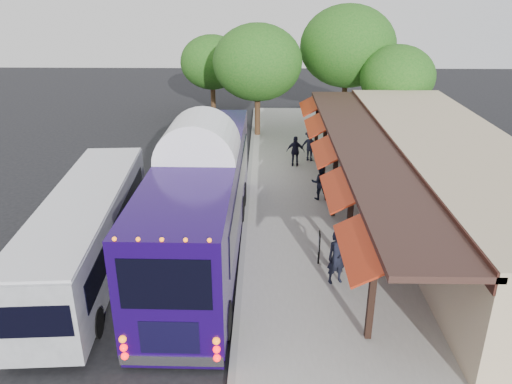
% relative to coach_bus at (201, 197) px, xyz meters
% --- Properties ---
extents(ground, '(90.00, 90.00, 0.00)m').
position_rel_coach_bus_xyz_m(ground, '(1.45, -1.18, -2.25)').
color(ground, black).
rests_on(ground, ground).
extents(sidewalk, '(10.00, 40.00, 0.15)m').
position_rel_coach_bus_xyz_m(sidewalk, '(6.45, 2.82, -2.17)').
color(sidewalk, '#9E9B93').
rests_on(sidewalk, ground).
extents(curb, '(0.20, 40.00, 0.16)m').
position_rel_coach_bus_xyz_m(curb, '(1.50, 2.82, -2.17)').
color(curb, gray).
rests_on(curb, ground).
extents(station_shelter, '(8.15, 20.00, 3.60)m').
position_rel_coach_bus_xyz_m(station_shelter, '(9.83, 2.82, -0.40)').
color(station_shelter, tan).
rests_on(station_shelter, ground).
extents(coach_bus, '(2.90, 13.14, 4.18)m').
position_rel_coach_bus_xyz_m(coach_bus, '(0.00, 0.00, 0.00)').
color(coach_bus, '#1C064F').
rests_on(coach_bus, ground).
extents(city_bus, '(3.04, 10.75, 2.85)m').
position_rel_coach_bus_xyz_m(city_bus, '(-3.82, -1.37, -0.67)').
color(city_bus, gray).
rests_on(city_bus, ground).
extents(ped_a, '(0.78, 0.64, 1.86)m').
position_rel_coach_bus_xyz_m(ped_a, '(4.71, -2.25, -1.17)').
color(ped_a, black).
rests_on(ped_a, sidewalk).
extents(ped_b, '(0.81, 0.63, 1.66)m').
position_rel_coach_bus_xyz_m(ped_b, '(4.85, 4.71, -1.27)').
color(ped_b, black).
rests_on(ped_b, sidewalk).
extents(ped_c, '(1.01, 0.48, 1.67)m').
position_rel_coach_bus_xyz_m(ped_c, '(3.97, 9.22, -1.26)').
color(ped_c, black).
rests_on(ped_c, sidewalk).
extents(ped_d, '(1.32, 1.11, 1.77)m').
position_rel_coach_bus_xyz_m(ped_d, '(4.85, 10.14, -1.21)').
color(ped_d, black).
rests_on(ped_d, sidewalk).
extents(sign_board, '(0.09, 0.54, 1.19)m').
position_rel_coach_bus_xyz_m(sign_board, '(4.24, -1.09, -1.29)').
color(sign_board, black).
rests_on(sign_board, sidewalk).
extents(tree_left, '(5.63, 5.63, 7.20)m').
position_rel_coach_bus_xyz_m(tree_left, '(1.81, 15.34, 2.56)').
color(tree_left, '#382314').
rests_on(tree_left, ground).
extents(tree_mid, '(6.41, 6.41, 8.21)m').
position_rel_coach_bus_xyz_m(tree_mid, '(7.82, 18.11, 3.23)').
color(tree_mid, '#382314').
rests_on(tree_mid, ground).
extents(tree_right, '(4.66, 4.66, 5.97)m').
position_rel_coach_bus_xyz_m(tree_right, '(10.55, 15.06, 1.73)').
color(tree_right, '#382314').
rests_on(tree_right, ground).
extents(tree_far, '(4.67, 4.67, 5.98)m').
position_rel_coach_bus_xyz_m(tree_far, '(-1.64, 21.01, 1.74)').
color(tree_far, '#382314').
rests_on(tree_far, ground).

